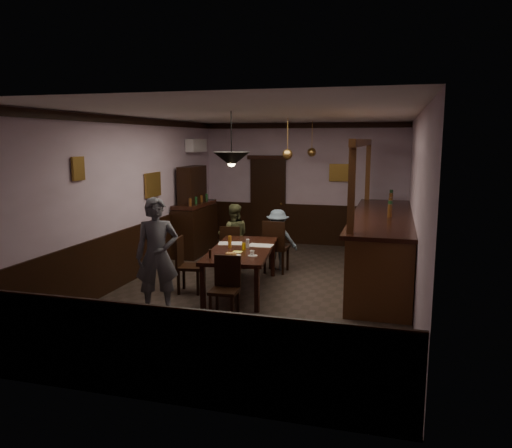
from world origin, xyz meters
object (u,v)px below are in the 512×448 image
(person_seated_right, at_px, (278,240))
(pendant_brass_mid, at_px, (288,154))
(pendant_brass_far, at_px, (312,152))
(dining_table, at_px, (242,252))
(chair_near, at_px, (226,285))
(chair_side, at_px, (186,262))
(coffee_cup, at_px, (252,253))
(person_standing, at_px, (157,256))
(pendant_iron, at_px, (232,159))
(chair_far_right, at_px, (275,244))
(bar_counter, at_px, (382,246))
(person_seated_left, at_px, (233,236))
(soda_can, at_px, (244,246))
(sideboard, at_px, (195,219))
(chair_far_left, at_px, (231,246))

(person_seated_right, relative_size, pendant_brass_mid, 1.50)
(person_seated_right, bearing_deg, pendant_brass_far, -110.04)
(dining_table, height_order, chair_near, chair_near)
(chair_side, height_order, coffee_cup, chair_side)
(person_standing, xyz_separation_m, pendant_iron, (0.99, 0.57, 1.42))
(person_standing, bearing_deg, chair_far_right, 41.29)
(chair_side, distance_m, bar_counter, 3.60)
(dining_table, xyz_separation_m, person_standing, (-0.89, -1.37, 0.19))
(person_seated_left, bearing_deg, pendant_iron, 89.96)
(soda_can, bearing_deg, chair_near, -85.62)
(coffee_cup, xyz_separation_m, bar_counter, (1.98, 1.82, -0.15))
(chair_far_right, relative_size, sideboard, 0.52)
(person_standing, xyz_separation_m, soda_can, (0.96, 1.27, -0.06))
(chair_side, distance_m, sideboard, 3.01)
(person_seated_left, relative_size, person_seated_right, 1.08)
(chair_near, distance_m, pendant_brass_mid, 3.58)
(person_standing, relative_size, person_seated_right, 1.44)
(chair_side, height_order, person_seated_right, person_seated_right)
(person_seated_right, relative_size, soda_can, 10.13)
(chair_far_right, distance_m, person_seated_right, 0.29)
(soda_can, bearing_deg, person_standing, -127.16)
(chair_far_left, distance_m, pendant_brass_mid, 2.13)
(chair_far_right, height_order, pendant_iron, pendant_iron)
(soda_can, bearing_deg, chair_side, -167.41)
(coffee_cup, bearing_deg, dining_table, 117.31)
(chair_side, relative_size, bar_counter, 0.21)
(dining_table, xyz_separation_m, coffee_cup, (0.32, -0.48, 0.11))
(chair_side, bearing_deg, person_seated_right, -39.51)
(chair_near, bearing_deg, chair_far_right, 84.78)
(chair_far_right, relative_size, person_seated_right, 0.86)
(person_seated_left, bearing_deg, chair_far_right, 151.31)
(chair_far_left, distance_m, pendant_brass_far, 3.15)
(person_standing, height_order, person_seated_left, person_standing)
(chair_side, relative_size, person_seated_left, 0.73)
(person_seated_right, bearing_deg, person_seated_left, -2.88)
(chair_near, distance_m, pendant_brass_far, 5.16)
(sideboard, bearing_deg, chair_side, -70.42)
(soda_can, xyz_separation_m, sideboard, (-1.97, 2.61, -0.01))
(chair_side, height_order, person_standing, person_standing)
(soda_can, height_order, pendant_brass_far, pendant_brass_far)
(person_standing, bearing_deg, person_seated_left, 59.76)
(sideboard, height_order, pendant_brass_mid, pendant_brass_mid)
(dining_table, distance_m, chair_far_left, 1.36)
(coffee_cup, distance_m, bar_counter, 2.69)
(coffee_cup, bearing_deg, chair_side, 165.48)
(chair_far_right, relative_size, pendant_brass_far, 1.28)
(chair_far_left, distance_m, sideboard, 1.87)
(dining_table, bearing_deg, person_seated_left, 113.04)
(coffee_cup, relative_size, pendant_brass_far, 0.10)
(person_seated_left, distance_m, bar_counter, 2.94)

